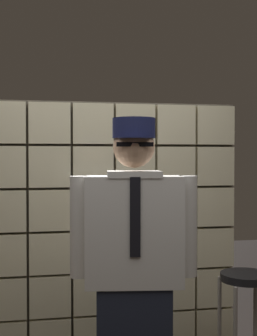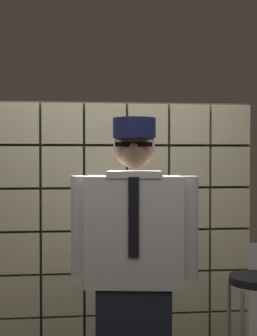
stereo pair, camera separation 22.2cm
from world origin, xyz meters
name	(u,v)px [view 1 (the left image)]	position (x,y,z in m)	size (l,w,h in m)	color
glass_block_wall	(93,230)	(0.00, 1.46, 1.00)	(2.37, 0.10, 2.03)	beige
standing_person	(134,272)	(0.10, 0.34, 0.93)	(0.72, 0.34, 1.79)	#1E2333
bar_stool	(246,304)	(0.94, 0.69, 0.59)	(0.34, 0.34, 0.80)	black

